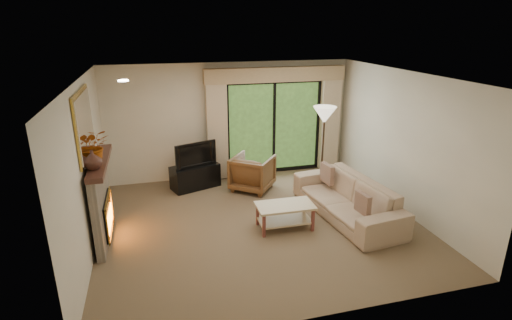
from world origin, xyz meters
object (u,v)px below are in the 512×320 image
object	(u,v)px
media_console	(195,176)
coffee_table	(285,216)
armchair	(253,173)
sofa	(347,198)

from	to	relation	value
media_console	coffee_table	xyz separation A→B (m)	(1.29, -2.21, -0.03)
media_console	armchair	size ratio (longest dim) A/B	1.23
armchair	coffee_table	xyz separation A→B (m)	(0.11, -1.81, -0.15)
media_console	sofa	distance (m)	3.27
armchair	coffee_table	distance (m)	1.82
media_console	sofa	size ratio (longest dim) A/B	0.42
media_console	armchair	xyz separation A→B (m)	(1.18, -0.40, 0.12)
media_console	sofa	xyz separation A→B (m)	(2.53, -2.07, 0.10)
armchair	sofa	world-z (taller)	armchair
coffee_table	media_console	bearing A→B (deg)	121.26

